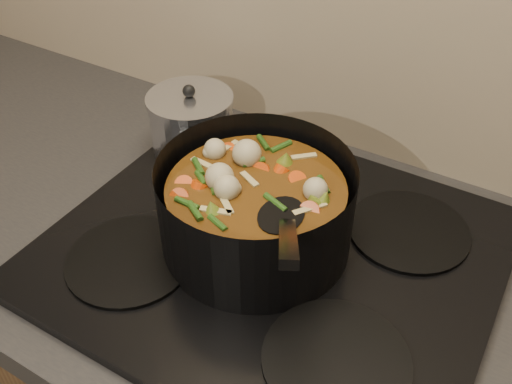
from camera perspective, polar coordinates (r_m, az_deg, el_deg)
The scene contains 3 objects.
stovetop at distance 0.84m, azimuth 1.70°, elevation -5.83°, with size 0.62×0.54×0.03m.
stockpot at distance 0.80m, azimuth 0.02°, elevation -1.74°, with size 0.34×0.36×0.20m.
saucepan at distance 1.01m, azimuth -6.48°, elevation 7.00°, with size 0.15×0.15×0.12m.
Camera 1 is at (0.28, 1.41, 1.52)m, focal length 40.00 mm.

